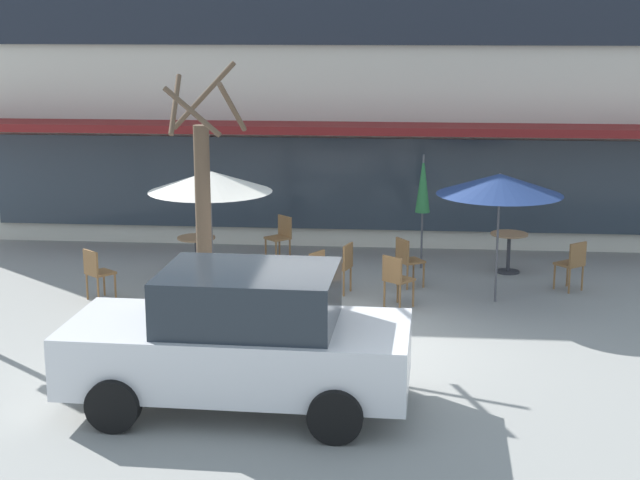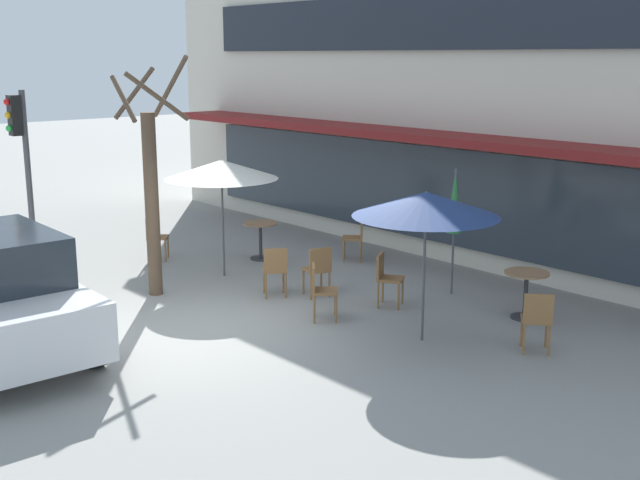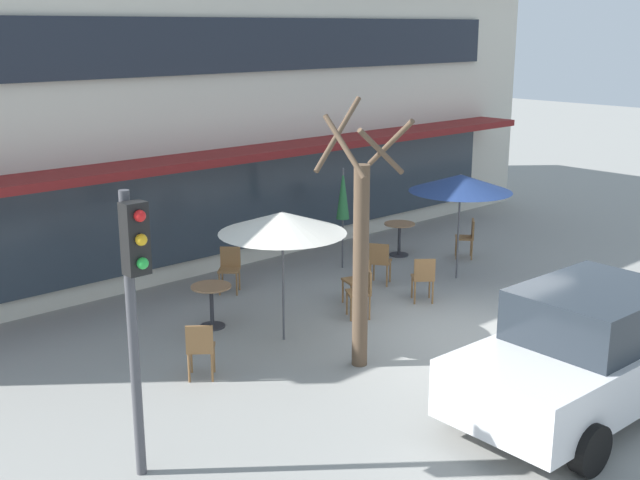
{
  "view_description": "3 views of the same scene",
  "coord_description": "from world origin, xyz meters",
  "px_view_note": "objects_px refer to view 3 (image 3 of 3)",
  "views": [
    {
      "loc": [
        0.9,
        -14.0,
        4.75
      ],
      "look_at": [
        -0.56,
        2.35,
        0.98
      ],
      "focal_mm": 55.0,
      "sensor_mm": 36.0,
      "label": 1
    },
    {
      "loc": [
        9.79,
        -6.26,
        4.07
      ],
      "look_at": [
        -0.31,
        2.63,
        0.96
      ],
      "focal_mm": 45.0,
      "sensor_mm": 36.0,
      "label": 2
    },
    {
      "loc": [
        -10.46,
        -7.64,
        5.1
      ],
      "look_at": [
        -0.58,
        3.11,
        1.19
      ],
      "focal_mm": 45.0,
      "sensor_mm": 36.0,
      "label": 3
    }
  ],
  "objects_px": {
    "patio_umbrella_cream_folded": "(343,195)",
    "street_tree": "(361,250)",
    "cafe_chair_0": "(380,260)",
    "cafe_chair_6": "(362,289)",
    "patio_umbrella_corner_open": "(461,183)",
    "parked_sedan": "(587,352)",
    "cafe_chair_1": "(359,277)",
    "traffic_light_pole": "(134,290)",
    "cafe_chair_3": "(423,276)",
    "cafe_chair_4": "(200,346)",
    "cafe_chair_5": "(230,266)",
    "cafe_table_near_wall": "(399,234)",
    "patio_umbrella_green_folded": "(282,223)",
    "cafe_table_streetside": "(212,299)",
    "cafe_chair_2": "(468,235)"
  },
  "relations": [
    {
      "from": "cafe_table_streetside",
      "to": "patio_umbrella_corner_open",
      "type": "distance_m",
      "value": 5.71
    },
    {
      "from": "cafe_chair_0",
      "to": "cafe_chair_6",
      "type": "xyz_separation_m",
      "value": [
        -1.6,
        -1.08,
        0.0
      ]
    },
    {
      "from": "street_tree",
      "to": "patio_umbrella_corner_open",
      "type": "bearing_deg",
      "value": 20.51
    },
    {
      "from": "patio_umbrella_green_folded",
      "to": "patio_umbrella_corner_open",
      "type": "xyz_separation_m",
      "value": [
        4.84,
        0.15,
        0.0
      ]
    },
    {
      "from": "cafe_chair_4",
      "to": "cafe_chair_5",
      "type": "height_order",
      "value": "same"
    },
    {
      "from": "cafe_table_near_wall",
      "to": "cafe_table_streetside",
      "type": "relative_size",
      "value": 1.0
    },
    {
      "from": "patio_umbrella_corner_open",
      "to": "cafe_chair_4",
      "type": "height_order",
      "value": "patio_umbrella_corner_open"
    },
    {
      "from": "patio_umbrella_cream_folded",
      "to": "patio_umbrella_corner_open",
      "type": "height_order",
      "value": "same"
    },
    {
      "from": "cafe_chair_1",
      "to": "traffic_light_pole",
      "type": "bearing_deg",
      "value": -157.12
    },
    {
      "from": "patio_umbrella_cream_folded",
      "to": "street_tree",
      "type": "height_order",
      "value": "street_tree"
    },
    {
      "from": "cafe_table_near_wall",
      "to": "street_tree",
      "type": "height_order",
      "value": "street_tree"
    },
    {
      "from": "parked_sedan",
      "to": "cafe_chair_6",
      "type": "bearing_deg",
      "value": 84.77
    },
    {
      "from": "patio_umbrella_cream_folded",
      "to": "patio_umbrella_green_folded",
      "type": "bearing_deg",
      "value": -147.44
    },
    {
      "from": "patio_umbrella_green_folded",
      "to": "cafe_chair_4",
      "type": "relative_size",
      "value": 2.47
    },
    {
      "from": "cafe_chair_6",
      "to": "cafe_chair_3",
      "type": "bearing_deg",
      "value": -8.89
    },
    {
      "from": "cafe_table_streetside",
      "to": "cafe_chair_6",
      "type": "height_order",
      "value": "cafe_chair_6"
    },
    {
      "from": "patio_umbrella_green_folded",
      "to": "cafe_chair_6",
      "type": "distance_m",
      "value": 2.3
    },
    {
      "from": "patio_umbrella_cream_folded",
      "to": "cafe_chair_5",
      "type": "bearing_deg",
      "value": 172.83
    },
    {
      "from": "cafe_chair_2",
      "to": "parked_sedan",
      "type": "height_order",
      "value": "parked_sedan"
    },
    {
      "from": "cafe_table_near_wall",
      "to": "cafe_chair_5",
      "type": "xyz_separation_m",
      "value": [
        -4.4,
        0.53,
        0.01
      ]
    },
    {
      "from": "patio_umbrella_corner_open",
      "to": "parked_sedan",
      "type": "relative_size",
      "value": 0.52
    },
    {
      "from": "cafe_table_streetside",
      "to": "cafe_chair_4",
      "type": "distance_m",
      "value": 2.15
    },
    {
      "from": "patio_umbrella_cream_folded",
      "to": "parked_sedan",
      "type": "relative_size",
      "value": 0.52
    },
    {
      "from": "patio_umbrella_corner_open",
      "to": "cafe_chair_6",
      "type": "height_order",
      "value": "patio_umbrella_corner_open"
    },
    {
      "from": "patio_umbrella_cream_folded",
      "to": "cafe_chair_6",
      "type": "relative_size",
      "value": 2.47
    },
    {
      "from": "patio_umbrella_cream_folded",
      "to": "cafe_chair_1",
      "type": "bearing_deg",
      "value": -126.72
    },
    {
      "from": "cafe_chair_6",
      "to": "patio_umbrella_corner_open",
      "type": "bearing_deg",
      "value": 5.3
    },
    {
      "from": "patio_umbrella_green_folded",
      "to": "cafe_chair_6",
      "type": "relative_size",
      "value": 2.47
    },
    {
      "from": "cafe_table_streetside",
      "to": "cafe_chair_5",
      "type": "height_order",
      "value": "cafe_chair_5"
    },
    {
      "from": "cafe_chair_0",
      "to": "cafe_table_streetside",
      "type": "bearing_deg",
      "value": 174.91
    },
    {
      "from": "cafe_table_streetside",
      "to": "cafe_chair_1",
      "type": "height_order",
      "value": "cafe_chair_1"
    },
    {
      "from": "cafe_chair_6",
      "to": "street_tree",
      "type": "relative_size",
      "value": 0.22
    },
    {
      "from": "cafe_chair_4",
      "to": "cafe_chair_6",
      "type": "relative_size",
      "value": 1.0
    },
    {
      "from": "patio_umbrella_green_folded",
      "to": "cafe_chair_4",
      "type": "distance_m",
      "value": 2.46
    },
    {
      "from": "patio_umbrella_cream_folded",
      "to": "cafe_table_near_wall",
      "type": "bearing_deg",
      "value": -6.35
    },
    {
      "from": "cafe_chair_4",
      "to": "street_tree",
      "type": "xyz_separation_m",
      "value": [
        2.13,
        -1.2,
        1.32
      ]
    },
    {
      "from": "cafe_table_streetside",
      "to": "cafe_chair_5",
      "type": "relative_size",
      "value": 0.85
    },
    {
      "from": "cafe_chair_2",
      "to": "parked_sedan",
      "type": "bearing_deg",
      "value": -130.74
    },
    {
      "from": "cafe_chair_3",
      "to": "cafe_chair_4",
      "type": "xyz_separation_m",
      "value": [
        -5.08,
        -0.02,
        0.0
      ]
    },
    {
      "from": "patio_umbrella_cream_folded",
      "to": "cafe_chair_6",
      "type": "xyz_separation_m",
      "value": [
        -1.87,
        -2.44,
        -1.1
      ]
    },
    {
      "from": "cafe_chair_1",
      "to": "cafe_table_near_wall",
      "type": "bearing_deg",
      "value": 29.2
    },
    {
      "from": "cafe_chair_6",
      "to": "parked_sedan",
      "type": "height_order",
      "value": "parked_sedan"
    },
    {
      "from": "cafe_table_near_wall",
      "to": "cafe_chair_0",
      "type": "height_order",
      "value": "cafe_chair_0"
    },
    {
      "from": "patio_umbrella_cream_folded",
      "to": "traffic_light_pole",
      "type": "relative_size",
      "value": 0.65
    },
    {
      "from": "cafe_chair_5",
      "to": "cafe_chair_6",
      "type": "bearing_deg",
      "value": -72.25
    },
    {
      "from": "parked_sedan",
      "to": "patio_umbrella_corner_open",
      "type": "bearing_deg",
      "value": 54.38
    },
    {
      "from": "cafe_chair_1",
      "to": "cafe_chair_4",
      "type": "height_order",
      "value": "same"
    },
    {
      "from": "patio_umbrella_cream_folded",
      "to": "cafe_chair_5",
      "type": "height_order",
      "value": "patio_umbrella_cream_folded"
    },
    {
      "from": "cafe_chair_6",
      "to": "patio_umbrella_cream_folded",
      "type": "bearing_deg",
      "value": 52.52
    },
    {
      "from": "cafe_chair_5",
      "to": "cafe_chair_0",
      "type": "bearing_deg",
      "value": -34.5
    }
  ]
}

